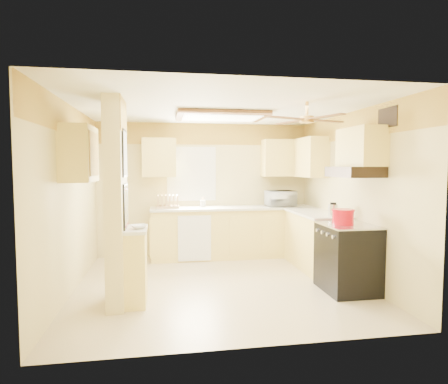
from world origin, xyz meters
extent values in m
plane|color=beige|center=(0.00, 0.00, 0.00)|extent=(4.00, 4.00, 0.00)
plane|color=white|center=(0.00, 0.00, 2.50)|extent=(4.00, 4.00, 0.00)
plane|color=#DCCA86|center=(0.00, 1.90, 1.25)|extent=(4.00, 0.00, 4.00)
plane|color=#DCCA86|center=(0.00, -1.90, 1.25)|extent=(4.00, 0.00, 4.00)
plane|color=#DCCA86|center=(-2.00, 0.00, 1.25)|extent=(0.00, 3.80, 3.80)
plane|color=#DCCA86|center=(2.00, 0.00, 1.25)|extent=(0.00, 3.80, 3.80)
cube|color=#F9D949|center=(0.00, 1.88, 2.30)|extent=(4.00, 0.02, 0.40)
cube|color=#DCCA86|center=(-1.35, -0.55, 1.25)|extent=(0.20, 0.70, 2.50)
cube|color=#FEE971|center=(-1.13, -0.55, 0.45)|extent=(0.25, 0.55, 0.90)
cube|color=silver|center=(-1.13, -0.55, 0.92)|extent=(0.28, 0.58, 0.04)
cube|color=#FEE971|center=(0.50, 1.60, 0.45)|extent=(3.00, 0.60, 0.90)
cube|color=#FEE971|center=(1.70, 0.60, 0.45)|extent=(0.60, 1.40, 0.90)
cube|color=silver|center=(0.50, 1.59, 0.92)|extent=(3.04, 0.64, 0.04)
cube|color=silver|center=(1.69, 0.60, 0.92)|extent=(0.64, 1.44, 0.04)
cube|color=white|center=(-0.25, 1.29, 0.43)|extent=(0.58, 0.02, 0.80)
cube|color=white|center=(-0.25, 1.89, 1.55)|extent=(0.92, 0.02, 1.02)
cube|color=white|center=(-0.25, 1.89, 1.55)|extent=(0.80, 0.02, 0.90)
cube|color=#FEE971|center=(-0.85, 1.72, 1.85)|extent=(0.60, 0.35, 0.70)
cube|color=#FEE971|center=(1.55, 1.72, 1.85)|extent=(0.90, 0.35, 0.70)
cube|color=#FEE971|center=(1.82, 1.25, 1.85)|extent=(0.35, 1.00, 0.70)
cube|color=#FEE971|center=(-1.82, -0.25, 1.85)|extent=(0.35, 0.75, 0.70)
cube|color=#FEE971|center=(1.82, -0.55, 1.95)|extent=(0.35, 0.76, 0.52)
cube|color=black|center=(1.67, -0.55, 0.45)|extent=(0.65, 0.76, 0.90)
cube|color=silver|center=(1.67, -0.55, 0.91)|extent=(0.66, 0.77, 0.02)
cylinder|color=silver|center=(1.34, -0.80, 0.80)|extent=(0.03, 0.05, 0.05)
cylinder|color=silver|center=(1.34, -0.63, 0.80)|extent=(0.03, 0.05, 0.05)
cylinder|color=silver|center=(1.34, -0.47, 0.80)|extent=(0.03, 0.05, 0.05)
cylinder|color=silver|center=(1.34, -0.30, 0.80)|extent=(0.03, 0.05, 0.05)
cube|color=black|center=(1.74, -0.55, 1.62)|extent=(0.50, 0.76, 0.14)
cube|color=black|center=(-1.24, -0.55, 1.85)|extent=(0.02, 0.42, 0.57)
cube|color=white|center=(-1.23, -0.55, 1.85)|extent=(0.01, 0.37, 0.52)
cube|color=black|center=(-1.24, -0.55, 1.20)|extent=(0.02, 0.42, 0.57)
cube|color=yellow|center=(-1.23, -0.55, 1.20)|extent=(0.01, 0.37, 0.52)
cube|color=brown|center=(0.10, 0.50, 2.46)|extent=(1.35, 0.95, 0.06)
cube|color=white|center=(0.10, 0.50, 2.44)|extent=(1.15, 0.75, 0.02)
cylinder|color=gold|center=(1.00, -0.70, 2.42)|extent=(0.04, 0.04, 0.16)
cylinder|color=gold|center=(1.00, -0.70, 2.28)|extent=(0.18, 0.18, 0.08)
cube|color=brown|center=(1.30, -0.59, 2.28)|extent=(0.55, 0.28, 0.01)
cube|color=brown|center=(0.89, -0.40, 2.28)|extent=(0.28, 0.55, 0.01)
cube|color=brown|center=(0.70, -0.81, 2.28)|extent=(0.55, 0.28, 0.01)
cube|color=brown|center=(1.11, -1.00, 2.28)|extent=(0.28, 0.55, 0.01)
cube|color=black|center=(1.98, -0.90, 2.30)|extent=(0.02, 0.40, 0.25)
imported|color=white|center=(1.41, 1.57, 1.09)|extent=(0.56, 0.41, 0.29)
imported|color=white|center=(-1.08, -0.60, 0.96)|extent=(0.24, 0.24, 0.05)
cylinder|color=red|center=(1.61, -0.51, 1.01)|extent=(0.28, 0.28, 0.18)
cylinder|color=red|center=(1.61, -0.51, 1.11)|extent=(0.30, 0.30, 0.02)
cylinder|color=silver|center=(1.73, 0.03, 1.03)|extent=(0.14, 0.14, 0.19)
cylinder|color=black|center=(1.73, 0.03, 1.14)|extent=(0.09, 0.09, 0.03)
cube|color=tan|center=(-0.71, 1.62, 0.96)|extent=(0.40, 0.30, 0.04)
cube|color=tan|center=(-0.87, 1.62, 1.06)|extent=(0.02, 0.27, 0.23)
cube|color=tan|center=(-0.81, 1.62, 1.06)|extent=(0.02, 0.27, 0.23)
cube|color=tan|center=(-0.74, 1.62, 1.06)|extent=(0.02, 0.27, 0.23)
cube|color=tan|center=(-0.67, 1.62, 1.06)|extent=(0.02, 0.27, 0.23)
cube|color=tan|center=(-0.60, 1.62, 1.06)|extent=(0.02, 0.27, 0.23)
cube|color=tan|center=(-0.53, 1.62, 1.06)|extent=(0.02, 0.27, 0.23)
cylinder|color=white|center=(-0.81, 1.62, 1.06)|extent=(0.02, 0.23, 0.23)
cylinder|color=white|center=(-0.67, 1.62, 1.06)|extent=(0.02, 0.23, 0.23)
cylinder|color=white|center=(-0.06, 1.67, 1.00)|extent=(0.10, 0.10, 0.12)
cylinder|color=tan|center=(-0.04, 1.67, 1.04)|extent=(0.01, 0.01, 0.19)
cylinder|color=tan|center=(-0.06, 1.69, 1.04)|extent=(0.01, 0.01, 0.19)
cylinder|color=tan|center=(-0.08, 1.67, 1.04)|extent=(0.01, 0.01, 0.19)
cylinder|color=tan|center=(-0.06, 1.65, 1.04)|extent=(0.01, 0.01, 0.19)
camera|label=1|loc=(-0.79, -5.20, 1.70)|focal=30.00mm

